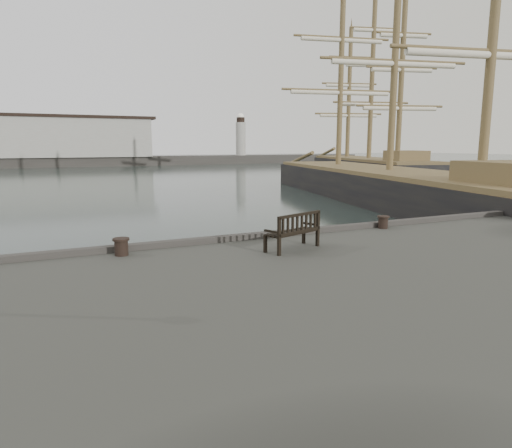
{
  "coord_description": "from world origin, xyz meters",
  "views": [
    {
      "loc": [
        -7.51,
        -13.32,
        4.57
      ],
      "look_at": [
        -1.46,
        -0.5,
        2.1
      ],
      "focal_mm": 32.0,
      "sensor_mm": 36.0,
      "label": 1
    }
  ],
  "objects_px": {
    "tall_ship_main": "(388,193)",
    "bollard_right": "(383,222)",
    "bollard_left": "(121,247)",
    "tall_ship_far": "(368,173)",
    "bench": "(293,238)"
  },
  "relations": [
    {
      "from": "bollard_left",
      "to": "tall_ship_main",
      "type": "distance_m",
      "value": 28.71
    },
    {
      "from": "bollard_left",
      "to": "bollard_right",
      "type": "xyz_separation_m",
      "value": [
        9.31,
        0.17,
        -0.01
      ]
    },
    {
      "from": "bollard_right",
      "to": "tall_ship_far",
      "type": "height_order",
      "value": "tall_ship_far"
    },
    {
      "from": "tall_ship_main",
      "to": "bench",
      "type": "bearing_deg",
      "value": -124.3
    },
    {
      "from": "tall_ship_far",
      "to": "bollard_left",
      "type": "bearing_deg",
      "value": -119.63
    },
    {
      "from": "tall_ship_main",
      "to": "bollard_right",
      "type": "bearing_deg",
      "value": -118.9
    },
    {
      "from": "bollard_left",
      "to": "tall_ship_far",
      "type": "height_order",
      "value": "tall_ship_far"
    },
    {
      "from": "bench",
      "to": "bollard_left",
      "type": "bearing_deg",
      "value": 143.85
    },
    {
      "from": "bollard_right",
      "to": "tall_ship_far",
      "type": "distance_m",
      "value": 45.75
    },
    {
      "from": "bollard_left",
      "to": "tall_ship_main",
      "type": "height_order",
      "value": "tall_ship_main"
    },
    {
      "from": "tall_ship_main",
      "to": "tall_ship_far",
      "type": "relative_size",
      "value": 1.29
    },
    {
      "from": "bench",
      "to": "tall_ship_main",
      "type": "distance_m",
      "value": 25.94
    },
    {
      "from": "bollard_left",
      "to": "bench",
      "type": "bearing_deg",
      "value": -16.52
    },
    {
      "from": "bench",
      "to": "tall_ship_main",
      "type": "height_order",
      "value": "tall_ship_main"
    },
    {
      "from": "tall_ship_main",
      "to": "tall_ship_far",
      "type": "distance_m",
      "value": 24.29
    }
  ]
}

